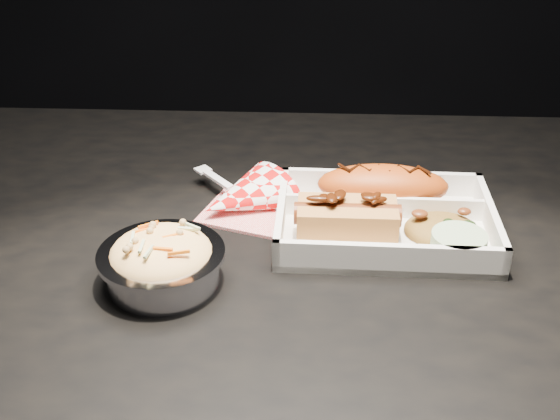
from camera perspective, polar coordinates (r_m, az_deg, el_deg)
The scene contains 8 objects.
dining_table at distance 0.86m, azimuth 3.79°, elevation -7.83°, with size 1.20×0.80×0.75m.
food_tray at distance 0.83m, azimuth 8.47°, elevation -1.16°, with size 0.25×0.18×0.04m.
fried_pastry at distance 0.87m, azimuth 8.35°, elevation 1.99°, with size 0.16×0.06×0.05m, color #B14511.
hotdog at distance 0.79m, azimuth 5.47°, elevation -0.62°, with size 0.12×0.06×0.06m.
fried_rice_mound at distance 0.82m, azimuth 13.09°, elevation -0.93°, with size 0.09×0.07×0.03m, color olive.
cupcake_liner at distance 0.78m, azimuth 14.28°, elevation -2.87°, with size 0.06×0.06×0.03m, color #A8C494.
foil_coleslaw_cup at distance 0.74m, azimuth -9.59°, elevation -4.00°, with size 0.13×0.13×0.06m.
napkin_fork at distance 0.87m, azimuth -3.09°, elevation 0.96°, with size 0.15×0.16×0.10m.
Camera 1 is at (-0.02, -0.68, 1.18)m, focal length 45.00 mm.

